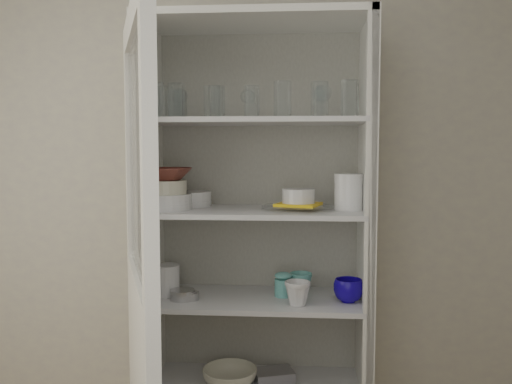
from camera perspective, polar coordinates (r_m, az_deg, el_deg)
The scene contains 33 objects.
wall_back at distance 2.67m, azimuth -3.92°, elevation -0.39°, with size 3.60×0.02×2.60m, color #A59D94.
pantry_cabinet at distance 2.54m, azimuth 0.11°, elevation -8.84°, with size 1.00×0.45×2.10m.
cupboard_door at distance 1.95m, azimuth -11.98°, elevation -15.26°, with size 0.35×0.86×2.00m.
tumbler_0 at distance 2.34m, azimuth -10.52°, elevation 9.48°, with size 0.07×0.07×0.14m, color silver.
tumbler_1 at distance 2.35m, azimuth -8.39°, elevation 9.50°, with size 0.07×0.07×0.15m, color silver.
tumbler_2 at distance 2.32m, azimuth -4.10°, elevation 9.43°, with size 0.07×0.07×0.13m, color silver.
tumbler_3 at distance 2.26m, azimuth -0.47°, elevation 9.52°, with size 0.06×0.06×0.13m, color silver.
tumbler_4 at distance 2.27m, azimuth 2.81°, elevation 9.73°, with size 0.07×0.07×0.15m, color silver.
tumbler_5 at distance 2.31m, azimuth 6.72°, elevation 9.63°, with size 0.07×0.07×0.15m, color silver.
tumbler_6 at distance 2.28m, azimuth 9.84°, elevation 9.67°, with size 0.07×0.07×0.15m, color silver.
tumbler_7 at distance 2.48m, azimuth -9.60°, elevation 9.22°, with size 0.07×0.07×0.15m, color silver.
tumbler_8 at distance 2.46m, azimuth -8.02°, elevation 9.06°, with size 0.06×0.06×0.13m, color silver.
tumbler_9 at distance 2.43m, azimuth -4.66°, elevation 9.36°, with size 0.07×0.07×0.15m, color silver.
goblet_0 at distance 2.57m, azimuth -8.03°, elevation 9.26°, with size 0.07×0.07×0.16m, color silver, non-canonical shape.
goblet_1 at distance 2.51m, azimuth -0.89°, elevation 9.32°, with size 0.07×0.07×0.15m, color silver, non-canonical shape.
goblet_2 at distance 2.49m, azimuth 6.88°, elevation 9.42°, with size 0.07×0.07×0.16m, color silver, non-canonical shape.
goblet_3 at distance 2.50m, azimuth 7.08°, elevation 9.55°, with size 0.08×0.08×0.18m, color silver, non-canonical shape.
plate_stack_front at distance 2.44m, azimuth -9.57°, elevation -1.01°, with size 0.24×0.24×0.07m, color silver.
plate_stack_back at distance 2.56m, azimuth -6.97°, elevation -0.71°, with size 0.20×0.20×0.07m, color silver.
cream_bowl at distance 2.43m, azimuth -9.59°, elevation 0.52°, with size 0.19×0.19×0.06m, color beige.
terracotta_bowl at distance 2.43m, azimuth -9.61°, elevation 1.89°, with size 0.23×0.23×0.06m, color #5C281F.
glass_platter at distance 2.40m, azimuth 4.49°, elevation -1.67°, with size 0.33×0.33×0.02m, color silver.
yellow_trivet at distance 2.39m, azimuth 4.50°, elevation -1.31°, with size 0.18×0.18×0.01m, color yellow.
white_ramekin at distance 2.39m, azimuth 4.50°, elevation -0.41°, with size 0.14×0.14×0.06m, color silver.
grey_bowl_stack at distance 2.41m, azimuth 9.73°, elevation 0.01°, with size 0.13×0.13×0.16m, color silver.
mug_blue at distance 2.44m, azimuth 9.70°, elevation -10.18°, with size 0.13×0.13×0.10m, color #0C0A7F.
mug_teal at distance 2.54m, azimuth 4.73°, elevation -9.56°, with size 0.11×0.11×0.10m, color teal.
mug_white at distance 2.36m, azimuth 4.39°, elevation -10.59°, with size 0.11×0.11×0.10m, color silver.
teal_jar at distance 2.50m, azimuth 2.89°, elevation -9.84°, with size 0.08×0.08×0.10m.
measuring_cups at distance 2.47m, azimuth -7.76°, elevation -10.66°, with size 0.11×0.11×0.04m, color #ADAEB1.
white_canister at distance 2.55m, azimuth -9.37°, elevation -9.11°, with size 0.12×0.12×0.14m, color silver.
cream_dish at distance 2.59m, azimuth -2.77°, elevation -18.86°, with size 0.25×0.25×0.08m, color beige.
tin_box at distance 2.63m, azimuth 1.88°, elevation -18.79°, with size 0.18×0.12×0.05m, color gray.
Camera 1 is at (0.39, -1.13, 1.53)m, focal length 38.00 mm.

